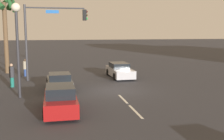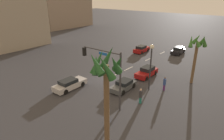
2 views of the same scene
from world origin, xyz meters
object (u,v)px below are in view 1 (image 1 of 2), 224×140
car_2 (60,99)px  pedestrian_2 (25,67)px  car_1 (60,82)px  car_3 (120,71)px  traffic_signal (47,29)px  palm_tree_0 (5,11)px  streetlamp (17,32)px  pedestrian_1 (12,75)px

car_2 → pedestrian_2: bearing=13.6°
car_1 → car_3: car_3 is taller
car_1 → car_2: car_2 is taller
traffic_signal → pedestrian_2: bearing=42.1°
car_3 → palm_tree_0: (4.72, 10.67, 5.65)m
car_1 → streetlamp: size_ratio=0.68×
traffic_signal → pedestrian_2: traffic_signal is taller
car_2 → car_3: bearing=-28.9°
car_1 → palm_tree_0: 11.87m
car_3 → pedestrian_1: pedestrian_1 is taller
car_2 → streetlamp: size_ratio=0.72×
car_1 → car_2: size_ratio=0.94×
car_1 → traffic_signal: (4.28, 0.90, 3.85)m
traffic_signal → streetlamp: (-6.41, 1.68, -0.18)m
traffic_signal → streetlamp: size_ratio=1.08×
car_3 → pedestrian_2: (2.34, 8.69, 0.23)m
pedestrian_1 → palm_tree_0: bearing=11.2°
car_1 → car_2: bearing=179.5°
car_3 → pedestrian_1: 9.60m
car_1 → pedestrian_2: bearing=24.8°
car_1 → pedestrian_2: (6.71, 3.10, 0.28)m
pedestrian_2 → palm_tree_0: size_ratio=0.20×
car_3 → streetlamp: 11.06m
car_1 → pedestrian_2: 7.40m
car_2 → pedestrian_1: bearing=25.5°
car_2 → car_1: bearing=-0.5°
palm_tree_0 → car_2: bearing=-161.4°
car_2 → traffic_signal: (10.13, 0.85, 3.76)m
pedestrian_1 → palm_tree_0: (7.54, 1.49, 5.33)m
car_3 → streetlamp: (-6.50, 8.18, 3.62)m
car_1 → palm_tree_0: (9.09, 5.07, 5.71)m
car_2 → pedestrian_1: pedestrian_1 is taller
car_2 → pedestrian_1: (7.40, 3.53, 0.29)m
pedestrian_1 → palm_tree_0: 9.35m
car_1 → car_3: bearing=-52.0°
streetlamp → pedestrian_2: (8.84, 0.51, -3.39)m
car_1 → traffic_signal: 5.83m
pedestrian_1 → pedestrian_2: bearing=-5.3°
pedestrian_1 → pedestrian_2: pedestrian_1 is taller
car_1 → pedestrian_1: size_ratio=2.25×
car_3 → pedestrian_2: 9.00m
pedestrian_2 → palm_tree_0: 6.25m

